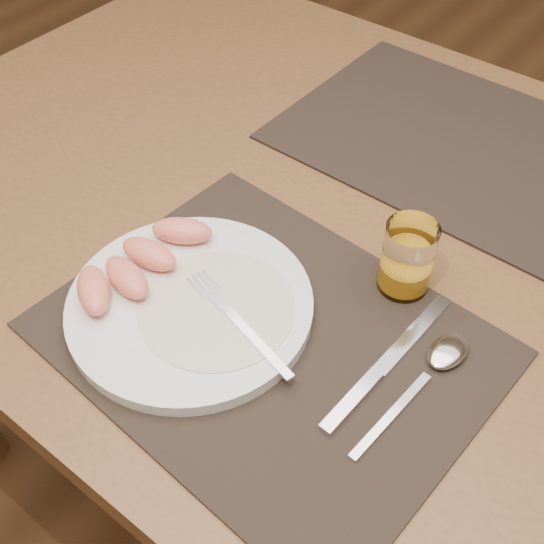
{
  "coord_description": "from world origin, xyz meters",
  "views": [
    {
      "loc": [
        0.29,
        -0.57,
        1.33
      ],
      "look_at": [
        -0.03,
        -0.15,
        0.77
      ],
      "focal_mm": 45.0,
      "sensor_mm": 36.0,
      "label": 1
    }
  ],
  "objects": [
    {
      "name": "knife",
      "position": [
        0.13,
        -0.19,
        0.76
      ],
      "size": [
        0.03,
        0.22,
        0.01
      ],
      "color": "silver",
      "rests_on": "placemat_near"
    },
    {
      "name": "spoon",
      "position": [
        0.18,
        -0.14,
        0.76
      ],
      "size": [
        0.04,
        0.19,
        0.01
      ],
      "color": "silver",
      "rests_on": "placemat_near"
    },
    {
      "name": "plate_dressing",
      "position": [
        -0.04,
        -0.23,
        0.77
      ],
      "size": [
        0.17,
        0.17,
        0.0
      ],
      "color": "white",
      "rests_on": "plate"
    },
    {
      "name": "table",
      "position": [
        0.0,
        0.0,
        0.67
      ],
      "size": [
        1.4,
        0.9,
        0.75
      ],
      "color": "brown",
      "rests_on": "ground"
    },
    {
      "name": "plate",
      "position": [
        -0.07,
        -0.24,
        0.76
      ],
      "size": [
        0.27,
        0.27,
        0.02
      ],
      "primitive_type": "cylinder",
      "color": "white",
      "rests_on": "placemat_near"
    },
    {
      "name": "placemat_near",
      "position": [
        0.02,
        -0.22,
        0.75
      ],
      "size": [
        0.47,
        0.38,
        0.0
      ],
      "primitive_type": "cube",
      "rotation": [
        0.0,
        0.0,
        -0.07
      ],
      "color": "black",
      "rests_on": "table"
    },
    {
      "name": "juice_glass",
      "position": [
        0.09,
        -0.07,
        0.79
      ],
      "size": [
        0.06,
        0.06,
        0.09
      ],
      "color": "white",
      "rests_on": "placemat_near"
    },
    {
      "name": "ground",
      "position": [
        0.0,
        0.0,
        0.0
      ],
      "size": [
        5.0,
        5.0,
        0.0
      ],
      "primitive_type": "plane",
      "color": "brown",
      "rests_on": "ground"
    },
    {
      "name": "fork",
      "position": [
        -0.02,
        -0.23,
        0.77
      ],
      "size": [
        0.17,
        0.06,
        0.0
      ],
      "color": "silver",
      "rests_on": "plate"
    },
    {
      "name": "grapefruit_wedges",
      "position": [
        -0.15,
        -0.24,
        0.78
      ],
      "size": [
        0.09,
        0.19,
        0.03
      ],
      "color": "#F68164",
      "rests_on": "plate"
    },
    {
      "name": "placemat_far",
      "position": [
        -0.0,
        0.22,
        0.75
      ],
      "size": [
        0.46,
        0.36,
        0.0
      ],
      "primitive_type": "cube",
      "rotation": [
        0.0,
        0.0,
        -0.02
      ],
      "color": "black",
      "rests_on": "table"
    }
  ]
}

